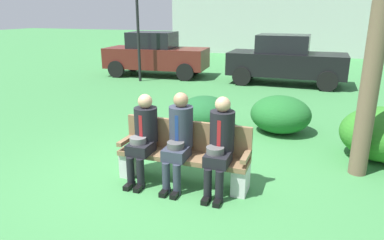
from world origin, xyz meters
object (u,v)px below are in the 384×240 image
seated_man_middle (179,136)px  shrub_far_lawn (281,114)px  seated_man_left (143,134)px  park_bench (184,154)px  parked_car_far (285,60)px  parked_car_near (156,54)px  street_lamp (137,11)px  shrub_near_bench (205,113)px  seated_man_right (220,141)px

seated_man_middle → shrub_far_lawn: size_ratio=1.10×
seated_man_left → seated_man_middle: 0.56m
park_bench → seated_man_middle: size_ratio=1.42×
seated_man_left → seated_man_middle: size_ratio=0.95×
park_bench → parked_car_far: parked_car_far is taller
parked_car_near → street_lamp: 2.01m
shrub_near_bench → seated_man_middle: bearing=-80.7°
park_bench → seated_man_left: seated_man_left is taller
shrub_far_lawn → street_lamp: 7.09m
parked_car_near → parked_car_far: bearing=-0.3°
seated_man_left → seated_man_middle: bearing=0.7°
seated_man_right → shrub_far_lawn: (0.52, 2.87, -0.36)m
park_bench → seated_man_left: bearing=-167.2°
shrub_far_lawn → parked_car_far: 5.34m
seated_man_left → shrub_far_lawn: seated_man_left is taller
seated_man_middle → parked_car_far: size_ratio=0.35×
seated_man_middle → street_lamp: (-4.30, 6.97, 1.69)m
seated_man_middle → parked_car_far: parked_car_far is taller
parked_car_far → park_bench: bearing=-94.6°
shrub_near_bench → street_lamp: street_lamp is taller
seated_man_right → street_lamp: street_lamp is taller
seated_man_left → seated_man_middle: (0.56, 0.01, 0.03)m
shrub_near_bench → parked_car_near: parked_car_near is taller
seated_man_middle → parked_car_near: 9.22m
street_lamp → seated_man_middle: bearing=-58.4°
park_bench → seated_man_left: 0.67m
park_bench → street_lamp: street_lamp is taller
parked_car_far → seated_man_right: bearing=-90.6°
park_bench → shrub_near_bench: 2.46m
seated_man_right → seated_man_left: bearing=-179.7°
seated_man_middle → seated_man_right: size_ratio=1.01×
shrub_near_bench → street_lamp: size_ratio=0.28×
seated_man_middle → parked_car_near: bearing=117.3°
parked_car_near → seated_man_middle: bearing=-62.7°
seated_man_left → seated_man_right: (1.15, 0.01, 0.03)m
street_lamp → seated_man_right: bearing=-54.9°
seated_man_left → parked_car_far: 8.27m
seated_man_right → parked_car_far: bearing=89.4°
seated_man_left → shrub_far_lawn: 3.34m
park_bench → parked_car_near: bearing=117.8°
shrub_near_bench → parked_car_far: size_ratio=0.29×
seated_man_left → seated_man_right: seated_man_right is taller
seated_man_left → parked_car_far: parked_car_far is taller
shrub_far_lawn → seated_man_left: bearing=-120.1°
shrub_far_lawn → parked_car_far: bearing=94.7°
seated_man_left → street_lamp: (-3.74, 6.98, 1.72)m
seated_man_right → parked_car_near: bearing=120.5°
shrub_far_lawn → parked_car_near: (-5.34, 5.32, 0.45)m
park_bench → shrub_far_lawn: park_bench is taller
park_bench → street_lamp: size_ratio=0.48×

